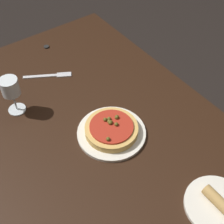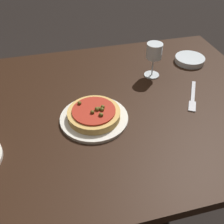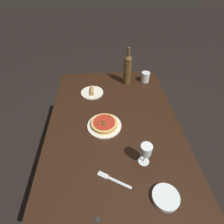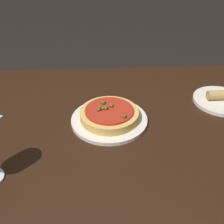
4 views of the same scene
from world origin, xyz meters
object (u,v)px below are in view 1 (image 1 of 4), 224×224
(dinner_plate, at_px, (111,133))
(wine_glass, at_px, (10,89))
(bottle_cap, at_px, (46,47))
(pizza, at_px, (111,129))
(dining_table, at_px, (99,160))
(fork, at_px, (51,76))
(side_plate, at_px, (218,205))

(dinner_plate, height_order, wine_glass, wine_glass)
(dinner_plate, xyz_separation_m, bottle_cap, (0.59, -0.05, -0.00))
(pizza, relative_size, wine_glass, 1.24)
(dining_table, xyz_separation_m, bottle_cap, (0.61, -0.12, 0.08))
(dinner_plate, bearing_deg, pizza, -34.53)
(wine_glass, xyz_separation_m, fork, (0.10, -0.19, -0.11))
(side_plate, bearing_deg, pizza, 12.95)
(dining_table, height_order, pizza, pizza)
(dining_table, xyz_separation_m, dinner_plate, (0.02, -0.07, 0.08))
(bottle_cap, bearing_deg, side_plate, -177.72)
(dinner_plate, bearing_deg, fork, 3.82)
(pizza, distance_m, fork, 0.40)
(wine_glass, bearing_deg, dining_table, -154.85)
(dining_table, relative_size, fork, 7.95)
(fork, bearing_deg, side_plate, -51.79)
(dining_table, height_order, fork, fork)
(dining_table, distance_m, wine_glass, 0.40)
(dining_table, bearing_deg, fork, -5.97)
(dining_table, bearing_deg, bottle_cap, -11.47)
(pizza, xyz_separation_m, wine_glass, (0.30, 0.22, 0.08))
(wine_glass, relative_size, side_plate, 0.77)
(dining_table, xyz_separation_m, side_plate, (-0.38, -0.16, 0.09))
(wine_glass, xyz_separation_m, side_plate, (-0.70, -0.31, -0.10))
(dining_table, distance_m, fork, 0.43)
(dinner_plate, height_order, pizza, pizza)
(wine_glass, bearing_deg, pizza, -143.69)
(dinner_plate, distance_m, bottle_cap, 0.59)
(pizza, bearing_deg, dinner_plate, 145.47)
(side_plate, bearing_deg, bottle_cap, 2.28)
(wine_glass, distance_m, bottle_cap, 0.41)
(pizza, distance_m, wine_glass, 0.38)
(fork, xyz_separation_m, side_plate, (-0.80, -0.12, 0.01))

